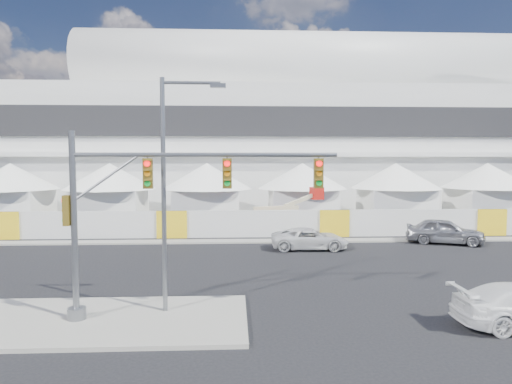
{
  "coord_description": "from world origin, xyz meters",
  "views": [
    {
      "loc": [
        -1.42,
        -18.91,
        5.72
      ],
      "look_at": [
        -0.05,
        10.0,
        3.67
      ],
      "focal_mm": 32.0,
      "sensor_mm": 36.0,
      "label": 1
    }
  ],
  "objects_px": {
    "sedan_silver": "(445,231)",
    "streetlight_median": "(170,179)",
    "pickup_curb": "(310,239)",
    "lot_car_a": "(412,220)",
    "traffic_mast": "(137,213)",
    "boom_lift": "(271,222)"
  },
  "relations": [
    {
      "from": "sedan_silver",
      "to": "streetlight_median",
      "type": "bearing_deg",
      "value": 149.88
    },
    {
      "from": "pickup_curb",
      "to": "lot_car_a",
      "type": "distance_m",
      "value": 13.28
    },
    {
      "from": "lot_car_a",
      "to": "streetlight_median",
      "type": "distance_m",
      "value": 27.22
    },
    {
      "from": "pickup_curb",
      "to": "streetlight_median",
      "type": "relative_size",
      "value": 0.58
    },
    {
      "from": "traffic_mast",
      "to": "pickup_curb",
      "type": "bearing_deg",
      "value": 57.33
    },
    {
      "from": "sedan_silver",
      "to": "pickup_curb",
      "type": "distance_m",
      "value": 9.67
    },
    {
      "from": "pickup_curb",
      "to": "traffic_mast",
      "type": "bearing_deg",
      "value": 149.19
    },
    {
      "from": "traffic_mast",
      "to": "boom_lift",
      "type": "xyz_separation_m",
      "value": [
        6.18,
        18.91,
        -2.92
      ]
    },
    {
      "from": "streetlight_median",
      "to": "pickup_curb",
      "type": "bearing_deg",
      "value": 59.25
    },
    {
      "from": "traffic_mast",
      "to": "sedan_silver",
      "type": "bearing_deg",
      "value": 38.89
    },
    {
      "from": "pickup_curb",
      "to": "traffic_mast",
      "type": "height_order",
      "value": "traffic_mast"
    },
    {
      "from": "pickup_curb",
      "to": "lot_car_a",
      "type": "bearing_deg",
      "value": -47.76
    },
    {
      "from": "sedan_silver",
      "to": "streetlight_median",
      "type": "height_order",
      "value": "streetlight_median"
    },
    {
      "from": "pickup_curb",
      "to": "boom_lift",
      "type": "xyz_separation_m",
      "value": [
        -2.01,
        6.15,
        0.27
      ]
    },
    {
      "from": "boom_lift",
      "to": "pickup_curb",
      "type": "bearing_deg",
      "value": -89.5
    },
    {
      "from": "sedan_silver",
      "to": "streetlight_median",
      "type": "distance_m",
      "value": 21.89
    },
    {
      "from": "lot_car_a",
      "to": "streetlight_median",
      "type": "height_order",
      "value": "streetlight_median"
    },
    {
      "from": "lot_car_a",
      "to": "boom_lift",
      "type": "bearing_deg",
      "value": 122.5
    },
    {
      "from": "pickup_curb",
      "to": "lot_car_a",
      "type": "xyz_separation_m",
      "value": [
        10.11,
        8.6,
        -0.01
      ]
    },
    {
      "from": "lot_car_a",
      "to": "pickup_curb",
      "type": "bearing_deg",
      "value": 151.46
    },
    {
      "from": "pickup_curb",
      "to": "traffic_mast",
      "type": "relative_size",
      "value": 0.52
    },
    {
      "from": "sedan_silver",
      "to": "pickup_curb",
      "type": "height_order",
      "value": "sedan_silver"
    }
  ]
}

